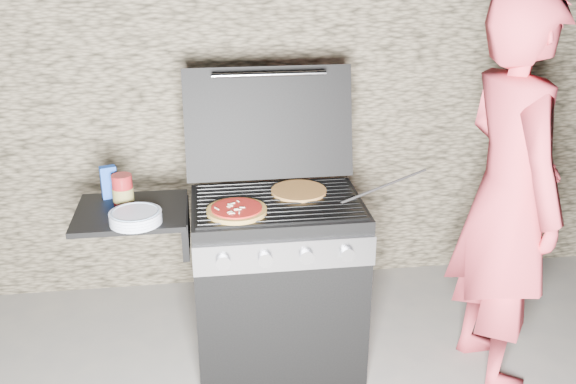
{
  "coord_description": "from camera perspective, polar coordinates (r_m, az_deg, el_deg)",
  "views": [
    {
      "loc": [
        -0.32,
        -2.73,
        2.08
      ],
      "look_at": [
        0.05,
        0.0,
        0.95
      ],
      "focal_mm": 40.0,
      "sensor_mm": 36.0,
      "label": 1
    }
  ],
  "objects": [
    {
      "name": "stone_wall",
      "position": [
        3.98,
        -2.75,
        5.0
      ],
      "size": [
        8.0,
        0.35,
        1.8
      ],
      "primitive_type": "cube",
      "color": "gray",
      "rests_on": "ground"
    },
    {
      "name": "pizza_topped",
      "position": [
        2.86,
        -4.58,
        -1.57
      ],
      "size": [
        0.33,
        0.33,
        0.03
      ],
      "primitive_type": null,
      "rotation": [
        0.0,
        0.0,
        0.24
      ],
      "color": "#A86C31",
      "rests_on": "gas_grill"
    },
    {
      "name": "person",
      "position": [
        3.11,
        18.98,
        -0.46
      ],
      "size": [
        0.49,
        0.72,
        1.89
      ],
      "primitive_type": "imported",
      "rotation": [
        0.0,
        0.0,
        1.63
      ],
      "color": "#D63D4B",
      "rests_on": "ground"
    },
    {
      "name": "plate_stack",
      "position": [
        2.85,
        -13.4,
        -2.2
      ],
      "size": [
        0.28,
        0.28,
        0.05
      ],
      "primitive_type": "cylinder",
      "rotation": [
        0.0,
        0.0,
        0.25
      ],
      "color": "silver",
      "rests_on": "gas_grill"
    },
    {
      "name": "ground",
      "position": [
        3.45,
        -0.85,
        -14.79
      ],
      "size": [
        50.0,
        50.0,
        0.0
      ],
      "primitive_type": "plane",
      "color": "slate"
    },
    {
      "name": "tongs",
      "position": [
        3.07,
        8.58,
        0.6
      ],
      "size": [
        0.46,
        0.17,
        0.1
      ],
      "primitive_type": "cylinder",
      "rotation": [
        0.0,
        1.4,
        0.33
      ],
      "color": "black",
      "rests_on": "gas_grill"
    },
    {
      "name": "sauce_jar",
      "position": [
        3.04,
        -14.48,
        0.19
      ],
      "size": [
        0.1,
        0.1,
        0.15
      ],
      "primitive_type": "cylinder",
      "rotation": [
        0.0,
        0.0,
        0.12
      ],
      "color": "maroon",
      "rests_on": "gas_grill"
    },
    {
      "name": "blue_carton",
      "position": [
        3.13,
        -15.63,
        0.85
      ],
      "size": [
        0.08,
        0.06,
        0.16
      ],
      "primitive_type": "cube",
      "rotation": [
        0.0,
        0.0,
        0.29
      ],
      "color": "#1A45AC",
      "rests_on": "gas_grill"
    },
    {
      "name": "gas_grill",
      "position": [
        3.18,
        -5.42,
        -8.54
      ],
      "size": [
        1.34,
        0.79,
        0.91
      ],
      "primitive_type": null,
      "color": "black",
      "rests_on": "ground"
    },
    {
      "name": "pizza_plain",
      "position": [
        3.08,
        0.96,
        0.1
      ],
      "size": [
        0.35,
        0.35,
        0.01
      ],
      "primitive_type": "cylinder",
      "rotation": [
        0.0,
        0.0,
        -0.38
      ],
      "color": "tan",
      "rests_on": "gas_grill"
    }
  ]
}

